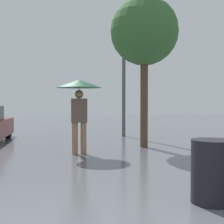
# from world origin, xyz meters

# --- Properties ---
(pedestrian) EXTENTS (1.21, 1.21, 1.97)m
(pedestrian) POSITION_xyz_m (0.06, 5.48, 1.61)
(pedestrian) COLOR #9E7051
(pedestrian) RESTS_ON ground_plane
(tree) EXTENTS (2.07, 2.07, 4.57)m
(tree) POSITION_xyz_m (2.08, 6.46, 3.50)
(tree) COLOR brown
(tree) RESTS_ON ground_plane
(street_lamp) EXTENTS (0.30, 0.30, 4.94)m
(street_lamp) POSITION_xyz_m (2.01, 9.47, 2.90)
(street_lamp) COLOR #515456
(street_lamp) RESTS_ON ground_plane
(trash_bin) EXTENTS (0.57, 0.57, 0.87)m
(trash_bin) POSITION_xyz_m (1.70, 1.18, 0.44)
(trash_bin) COLOR black
(trash_bin) RESTS_ON ground_plane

